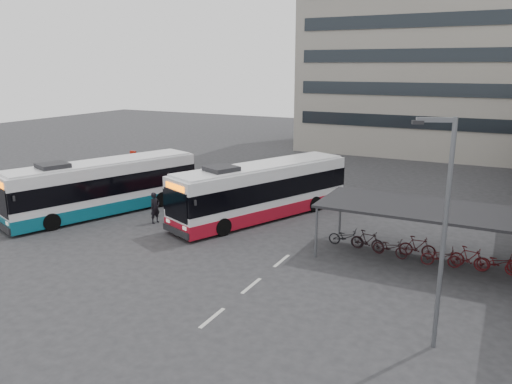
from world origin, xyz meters
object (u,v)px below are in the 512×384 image
at_px(bus_teal, 104,187).
at_px(lamp_post, 442,222).
at_px(bus_main, 262,191).
at_px(pedestrian, 155,208).

xyz_separation_m(bus_teal, lamp_post, (19.93, -6.57, 2.56)).
relative_size(bus_main, pedestrian, 6.58).
bearing_deg(bus_main, lamp_post, -19.47).
bearing_deg(lamp_post, bus_main, 113.54).
height_order(pedestrian, lamp_post, lamp_post).
distance_m(bus_main, bus_teal, 9.57).
bearing_deg(bus_teal, pedestrian, 17.01).
xyz_separation_m(pedestrian, lamp_post, (15.94, -6.35, 3.27)).
distance_m(bus_main, lamp_post, 15.13).
bearing_deg(lamp_post, pedestrian, 134.16).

